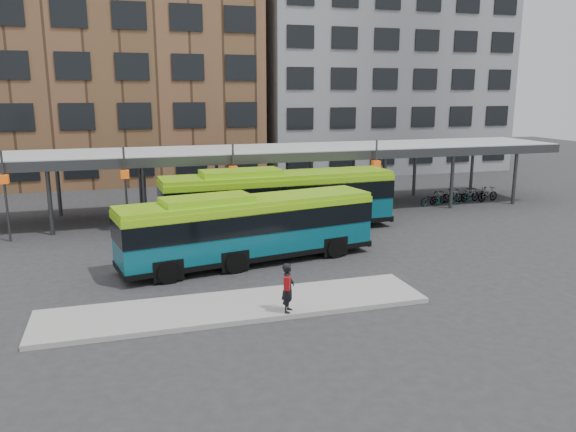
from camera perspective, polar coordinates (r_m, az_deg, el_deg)
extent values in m
plane|color=#28282B|center=(24.98, 5.82, -5.53)|extent=(120.00, 120.00, 0.00)
cube|color=gray|center=(20.71, -5.27, -9.14)|extent=(14.00, 3.00, 0.18)
cube|color=#999B9E|center=(36.27, -1.96, 6.66)|extent=(40.00, 6.00, 0.35)
cube|color=#383A3D|center=(33.42, -0.63, 5.90)|extent=(40.00, 0.15, 0.55)
cylinder|color=#383A3D|center=(33.11, -23.04, 1.42)|extent=(0.24, 0.24, 3.80)
cylinder|color=#383A3D|center=(38.02, -22.29, 2.81)|extent=(0.24, 0.24, 3.80)
cylinder|color=#383A3D|center=(32.92, -14.38, 1.97)|extent=(0.24, 0.24, 3.80)
cylinder|color=#383A3D|center=(37.85, -14.74, 3.30)|extent=(0.24, 0.24, 3.80)
cylinder|color=#383A3D|center=(33.49, -5.80, 2.48)|extent=(0.24, 0.24, 3.80)
cylinder|color=#383A3D|center=(38.34, -7.25, 3.73)|extent=(0.24, 0.24, 3.80)
cylinder|color=#383A3D|center=(34.77, 2.32, 2.91)|extent=(0.24, 0.24, 3.80)
cylinder|color=#383A3D|center=(39.46, -0.06, 4.08)|extent=(0.24, 0.24, 3.80)
cylinder|color=#383A3D|center=(36.69, 9.73, 3.25)|extent=(0.24, 0.24, 3.80)
cylinder|color=#383A3D|center=(41.17, 6.64, 4.35)|extent=(0.24, 0.24, 3.80)
cylinder|color=#383A3D|center=(39.16, 16.31, 3.50)|extent=(0.24, 0.24, 3.80)
cylinder|color=#383A3D|center=(43.38, 12.74, 4.54)|extent=(0.24, 0.24, 3.80)
cylinder|color=#383A3D|center=(42.08, 22.05, 3.69)|extent=(0.24, 0.24, 3.80)
cylinder|color=#383A3D|center=(46.04, 18.19, 4.67)|extent=(0.24, 0.24, 3.80)
cylinder|color=#383A3D|center=(32.54, -26.75, 1.79)|extent=(0.12, 0.12, 4.80)
cube|color=#D8500C|center=(32.40, -26.91, 3.35)|extent=(0.45, 0.45, 0.45)
cylinder|color=#383A3D|center=(32.03, -16.14, 2.49)|extent=(0.12, 0.12, 4.80)
cube|color=#D8500C|center=(31.89, -16.24, 4.08)|extent=(0.45, 0.45, 0.45)
cylinder|color=#383A3D|center=(32.63, -5.55, 3.11)|extent=(0.12, 0.12, 4.80)
cube|color=#D8500C|center=(32.49, -5.59, 4.68)|extent=(0.45, 0.45, 0.45)
cylinder|color=#383A3D|center=(35.46, 8.88, 3.78)|extent=(0.12, 0.12, 4.80)
cube|color=#D8500C|center=(35.34, 8.93, 5.22)|extent=(0.45, 0.45, 0.45)
cube|color=brown|center=(53.98, -18.25, 15.44)|extent=(26.00, 14.00, 22.00)
cube|color=slate|center=(59.54, 8.58, 14.63)|extent=(24.00, 14.00, 20.00)
cube|color=#084C5D|center=(25.67, -3.98, -1.35)|extent=(12.02, 4.53, 2.45)
cube|color=black|center=(25.56, -3.99, -0.28)|extent=(12.07, 4.60, 0.93)
cube|color=#7ABA13|center=(25.39, -4.02, 1.55)|extent=(12.00, 4.44, 0.20)
cube|color=#7ABA13|center=(24.66, -8.22, 1.59)|extent=(4.18, 2.44, 0.34)
cube|color=black|center=(25.96, -3.94, -3.72)|extent=(12.08, 4.60, 0.24)
cylinder|color=black|center=(26.69, 4.86, -3.22)|extent=(1.02, 0.47, 0.98)
cylinder|color=black|center=(28.67, 2.33, -2.07)|extent=(1.02, 0.47, 0.98)
cylinder|color=black|center=(24.47, -5.37, -4.70)|extent=(1.02, 0.47, 0.98)
cylinder|color=black|center=(26.61, -7.29, -3.32)|extent=(1.02, 0.47, 0.98)
cylinder|color=black|center=(23.60, -12.04, -5.59)|extent=(1.02, 0.47, 0.98)
cylinder|color=black|center=(25.82, -13.45, -4.07)|extent=(1.02, 0.47, 0.98)
cube|color=#084C5D|center=(31.34, -0.93, 1.52)|extent=(13.06, 3.30, 2.70)
cube|color=black|center=(31.24, -0.93, 2.50)|extent=(13.11, 3.37, 1.02)
cube|color=#7ABA13|center=(31.10, -0.94, 4.16)|extent=(13.05, 3.20, 0.22)
cube|color=#7ABA13|center=(30.45, -4.80, 4.35)|extent=(4.40, 2.14, 0.38)
cube|color=black|center=(31.60, -0.92, -0.65)|extent=(13.13, 3.37, 0.26)
cylinder|color=black|center=(32.03, 7.18, -0.50)|extent=(1.09, 0.37, 1.08)
cylinder|color=black|center=(34.34, 5.22, 0.43)|extent=(1.09, 0.37, 1.08)
cylinder|color=black|center=(29.99, -2.46, -1.32)|extent=(1.09, 0.37, 1.08)
cylinder|color=black|center=(32.45, -3.83, -0.26)|extent=(1.09, 0.37, 1.08)
cylinder|color=black|center=(29.24, -8.54, -1.81)|extent=(1.09, 0.37, 1.08)
cylinder|color=black|center=(31.75, -9.46, -0.69)|extent=(1.09, 0.37, 1.08)
imported|color=black|center=(19.64, 0.01, -7.29)|extent=(0.67, 0.77, 1.77)
cube|color=maroon|center=(19.39, -0.09, -6.81)|extent=(0.32, 0.38, 0.47)
imported|color=slate|center=(39.86, 14.29, 1.67)|extent=(1.84, 1.02, 0.92)
imported|color=slate|center=(40.50, 14.99, 1.81)|extent=(1.60, 0.81, 0.93)
imported|color=slate|center=(40.68, 15.87, 1.74)|extent=(1.69, 1.01, 0.84)
imported|color=slate|center=(41.42, 16.37, 2.00)|extent=(1.67, 0.57, 0.99)
imported|color=slate|center=(41.70, 17.04, 1.95)|extent=(1.73, 0.78, 0.88)
imported|color=slate|center=(42.14, 18.00, 2.06)|extent=(1.67, 0.67, 0.98)
imported|color=slate|center=(42.72, 18.65, 2.13)|extent=(1.85, 0.74, 0.95)
imported|color=slate|center=(42.66, 19.63, 2.12)|extent=(1.81, 0.75, 1.06)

